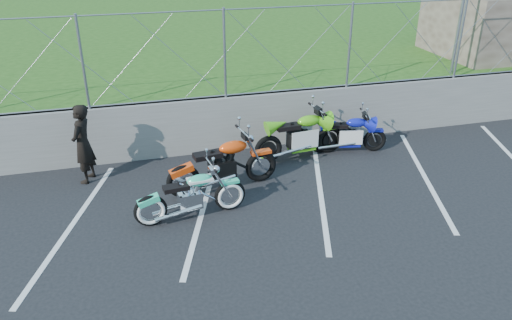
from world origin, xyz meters
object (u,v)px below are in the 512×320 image
object	(u,v)px
sportbike_green	(301,137)
person_standing	(83,144)
sportbike_blue	(349,135)
naked_orange	(225,166)
cruiser_turquoise	(192,197)

from	to	relation	value
sportbike_green	person_standing	distance (m)	4.73
sportbike_blue	sportbike_green	bearing A→B (deg)	-168.73
naked_orange	sportbike_blue	distance (m)	3.34
naked_orange	person_standing	bearing A→B (deg)	149.87
naked_orange	sportbike_green	size ratio (longest dim) A/B	1.06
sportbike_green	sportbike_blue	bearing A→B (deg)	-6.21
cruiser_turquoise	sportbike_green	bearing A→B (deg)	27.95
sportbike_green	cruiser_turquoise	bearing A→B (deg)	-151.15
sportbike_blue	person_standing	bearing A→B (deg)	-169.17
sportbike_blue	person_standing	xyz separation A→B (m)	(-5.91, 0.09, 0.43)
cruiser_turquoise	naked_orange	size ratio (longest dim) A/B	0.89
sportbike_green	person_standing	world-z (taller)	person_standing
naked_orange	sportbike_blue	bearing A→B (deg)	9.18
naked_orange	sportbike_green	world-z (taller)	naked_orange
naked_orange	sportbike_blue	world-z (taller)	naked_orange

